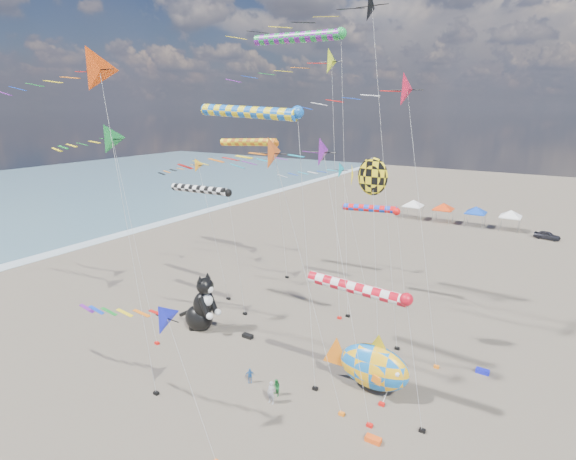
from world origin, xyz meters
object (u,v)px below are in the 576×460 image
Objects in this scene: child_green at (276,388)px; parked_car at (547,235)px; person_adult at (271,393)px; fish_inflatable at (373,367)px; child_blue at (250,375)px; cat_inflatable at (201,301)px.

parked_car is at bearing 106.09° from child_green.
fish_inflatable is at bearing 44.44° from person_adult.
child_blue is (-2.51, 1.09, -0.23)m from person_adult.
cat_inflatable reaches higher than parked_car.
child_green is at bearing -18.99° from cat_inflatable.
cat_inflatable reaches higher than child_blue.
child_green is 1.08× the size of child_blue.
child_green is at bearing 176.48° from parked_car.
cat_inflatable is 1.50× the size of parked_car.
parked_car is (7.97, 47.44, -1.34)m from fish_inflatable.
parked_car is (13.02, 51.94, -0.18)m from person_adult.
parked_car is (15.53, 50.86, 0.04)m from child_blue.
child_green is at bearing -43.43° from child_blue.
child_green is (-0.14, 0.83, -0.18)m from person_adult.
child_green is 2.38m from child_blue.
child_green is at bearing -144.74° from fish_inflatable.
cat_inflatable is at bearing -172.03° from child_green.
parked_car is (23.68, 46.74, -1.99)m from cat_inflatable.
person_adult is (10.66, -5.20, -1.80)m from cat_inflatable.
person_adult is at bearing -49.56° from child_green.
child_blue is at bearing -155.67° from child_green.
parked_car is at bearing 66.70° from cat_inflatable.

